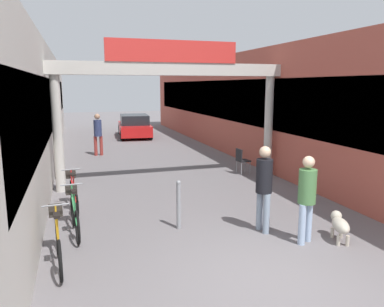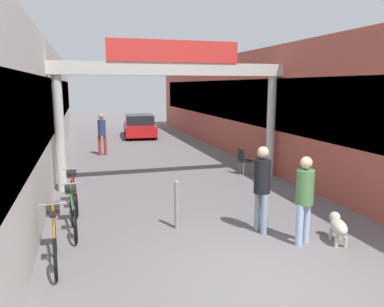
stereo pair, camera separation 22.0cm
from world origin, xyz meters
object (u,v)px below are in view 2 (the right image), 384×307
at_px(bicycle_red_third, 74,192).
at_px(parked_car_red, 139,126).
at_px(pedestrian_companion, 262,183).
at_px(bicycle_orange_nearest, 54,239).
at_px(bollard_post_metal, 177,204).
at_px(bicycle_green_second, 73,212).
at_px(pedestrian_with_dog, 305,194).
at_px(dog_on_leash, 338,226).
at_px(cafe_chair_black_nearer, 244,159).
at_px(pedestrian_carrying_crate, 102,131).

bearing_deg(bicycle_red_third, parked_car_red, 74.78).
xyz_separation_m(pedestrian_companion, parked_car_red, (-0.28, 15.60, -0.41)).
relative_size(bicycle_orange_nearest, bollard_post_metal, 1.58).
bearing_deg(bicycle_green_second, bicycle_red_third, 90.48).
relative_size(pedestrian_with_dog, pedestrian_companion, 0.95).
bearing_deg(parked_car_red, dog_on_leash, -84.80).
relative_size(bicycle_orange_nearest, bicycle_red_third, 1.00).
height_order(bicycle_green_second, bicycle_red_third, same).
xyz_separation_m(cafe_chair_black_nearer, parked_car_red, (-2.05, 10.70, 0.10)).
relative_size(pedestrian_companion, bicycle_red_third, 1.08).
relative_size(pedestrian_with_dog, bicycle_orange_nearest, 1.03).
height_order(pedestrian_companion, pedestrian_carrying_crate, pedestrian_carrying_crate).
height_order(bicycle_red_third, parked_car_red, parked_car_red).
bearing_deg(pedestrian_companion, pedestrian_carrying_crate, 105.29).
distance_m(dog_on_leash, parked_car_red, 16.56).
distance_m(pedestrian_companion, bicycle_green_second, 4.00).
distance_m(pedestrian_carrying_crate, parked_car_red, 6.12).
xyz_separation_m(pedestrian_with_dog, pedestrian_carrying_crate, (-3.25, 10.78, 0.07)).
height_order(pedestrian_carrying_crate, bicycle_green_second, pedestrian_carrying_crate).
distance_m(pedestrian_carrying_crate, bicycle_green_second, 8.97).
bearing_deg(pedestrian_companion, parked_car_red, 91.02).
relative_size(pedestrian_companion, bollard_post_metal, 1.71).
bearing_deg(pedestrian_carrying_crate, bicycle_orange_nearest, -97.35).
xyz_separation_m(pedestrian_carrying_crate, dog_on_leash, (3.96, -10.90, -0.73)).
xyz_separation_m(dog_on_leash, parked_car_red, (-1.50, 16.49, 0.31)).
distance_m(bicycle_red_third, cafe_chair_black_nearer, 6.01).
bearing_deg(bicycle_green_second, dog_on_leash, -21.92).
height_order(pedestrian_companion, cafe_chair_black_nearer, pedestrian_companion).
bearing_deg(pedestrian_carrying_crate, dog_on_leash, -70.04).
xyz_separation_m(pedestrian_companion, bicycle_orange_nearest, (-4.06, -0.26, -0.62)).
bearing_deg(bicycle_red_third, bicycle_orange_nearest, -95.09).
xyz_separation_m(pedestrian_companion, pedestrian_carrying_crate, (-2.74, 10.01, 0.01)).
distance_m(pedestrian_with_dog, parked_car_red, 16.39).
height_order(bicycle_red_third, bollard_post_metal, bollard_post_metal).
bearing_deg(pedestrian_with_dog, dog_on_leash, -9.62).
height_order(pedestrian_companion, bollard_post_metal, pedestrian_companion).
height_order(pedestrian_companion, bicycle_red_third, pedestrian_companion).
relative_size(dog_on_leash, bicycle_red_third, 0.46).
bearing_deg(dog_on_leash, bollard_post_metal, 151.23).
xyz_separation_m(bicycle_green_second, cafe_chair_black_nearer, (5.56, 3.77, 0.10)).
bearing_deg(pedestrian_companion, pedestrian_with_dog, -56.38).
distance_m(bicycle_green_second, bollard_post_metal, 2.19).
bearing_deg(bicycle_red_third, pedestrian_companion, -34.89).
bearing_deg(bicycle_green_second, bollard_post_metal, -11.62).
height_order(dog_on_leash, bicycle_red_third, bicycle_red_third).
bearing_deg(bicycle_orange_nearest, pedestrian_carrying_crate, 82.65).
distance_m(pedestrian_companion, cafe_chair_black_nearer, 5.24).
height_order(bicycle_green_second, cafe_chair_black_nearer, bicycle_green_second).
distance_m(pedestrian_carrying_crate, bollard_post_metal, 9.40).
relative_size(pedestrian_carrying_crate, bollard_post_metal, 1.72).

